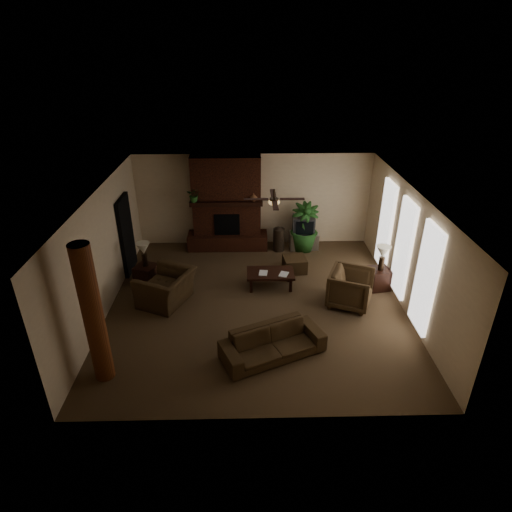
{
  "coord_description": "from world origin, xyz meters",
  "views": [
    {
      "loc": [
        -0.22,
        -8.69,
        5.79
      ],
      "look_at": [
        0.0,
        0.4,
        1.1
      ],
      "focal_mm": 29.96,
      "sensor_mm": 36.0,
      "label": 1
    }
  ],
  "objects_px": {
    "armchair_right": "(351,287)",
    "tv_stand": "(304,240)",
    "sofa": "(273,339)",
    "ottoman": "(295,264)",
    "log_column": "(93,315)",
    "side_table_left": "(147,275)",
    "floor_vase": "(279,237)",
    "lamp_left": "(143,250)",
    "coffee_table": "(270,274)",
    "floor_plant": "(304,237)",
    "armchair_left": "(166,283)",
    "lamp_right": "(383,254)",
    "side_table_right": "(379,278)"
  },
  "relations": [
    {
      "from": "armchair_right",
      "to": "floor_vase",
      "type": "distance_m",
      "value": 3.33
    },
    {
      "from": "ottoman",
      "to": "lamp_right",
      "type": "height_order",
      "value": "lamp_right"
    },
    {
      "from": "coffee_table",
      "to": "ottoman",
      "type": "relative_size",
      "value": 2.0
    },
    {
      "from": "sofa",
      "to": "armchair_right",
      "type": "relative_size",
      "value": 2.11
    },
    {
      "from": "sofa",
      "to": "side_table_left",
      "type": "height_order",
      "value": "sofa"
    },
    {
      "from": "log_column",
      "to": "side_table_left",
      "type": "height_order",
      "value": "log_column"
    },
    {
      "from": "armchair_left",
      "to": "lamp_left",
      "type": "xyz_separation_m",
      "value": [
        -0.65,
        0.84,
        0.46
      ]
    },
    {
      "from": "coffee_table",
      "to": "floor_plant",
      "type": "distance_m",
      "value": 2.43
    },
    {
      "from": "sofa",
      "to": "floor_plant",
      "type": "height_order",
      "value": "floor_plant"
    },
    {
      "from": "sofa",
      "to": "floor_vase",
      "type": "xyz_separation_m",
      "value": [
        0.46,
        4.78,
        0.02
      ]
    },
    {
      "from": "floor_plant",
      "to": "lamp_left",
      "type": "bearing_deg",
      "value": -155.48
    },
    {
      "from": "tv_stand",
      "to": "lamp_left",
      "type": "height_order",
      "value": "lamp_left"
    },
    {
      "from": "log_column",
      "to": "side_table_left",
      "type": "distance_m",
      "value": 3.56
    },
    {
      "from": "log_column",
      "to": "lamp_right",
      "type": "bearing_deg",
      "value": 26.51
    },
    {
      "from": "lamp_left",
      "to": "lamp_right",
      "type": "distance_m",
      "value": 5.98
    },
    {
      "from": "log_column",
      "to": "armchair_left",
      "type": "xyz_separation_m",
      "value": [
        0.78,
        2.54,
        -0.86
      ]
    },
    {
      "from": "ottoman",
      "to": "lamp_right",
      "type": "xyz_separation_m",
      "value": [
        2.06,
        -0.98,
        0.8
      ]
    },
    {
      "from": "ottoman",
      "to": "floor_plant",
      "type": "height_order",
      "value": "floor_plant"
    },
    {
      "from": "floor_vase",
      "to": "floor_plant",
      "type": "xyz_separation_m",
      "value": [
        0.75,
        0.04,
        -0.02
      ]
    },
    {
      "from": "side_table_right",
      "to": "lamp_right",
      "type": "height_order",
      "value": "lamp_right"
    },
    {
      "from": "sofa",
      "to": "lamp_right",
      "type": "xyz_separation_m",
      "value": [
        2.87,
        2.51,
        0.59
      ]
    },
    {
      "from": "sofa",
      "to": "lamp_left",
      "type": "xyz_separation_m",
      "value": [
        -3.11,
        2.85,
        0.59
      ]
    },
    {
      "from": "floor_plant",
      "to": "lamp_right",
      "type": "xyz_separation_m",
      "value": [
        1.66,
        -2.3,
        0.59
      ]
    },
    {
      "from": "sofa",
      "to": "side_table_left",
      "type": "relative_size",
      "value": 3.8
    },
    {
      "from": "floor_vase",
      "to": "floor_plant",
      "type": "distance_m",
      "value": 0.75
    },
    {
      "from": "coffee_table",
      "to": "lamp_left",
      "type": "bearing_deg",
      "value": 176.58
    },
    {
      "from": "sofa",
      "to": "lamp_left",
      "type": "bearing_deg",
      "value": 113.38
    },
    {
      "from": "sofa",
      "to": "ottoman",
      "type": "relative_size",
      "value": 3.48
    },
    {
      "from": "coffee_table",
      "to": "floor_vase",
      "type": "distance_m",
      "value": 2.16
    },
    {
      "from": "armchair_left",
      "to": "lamp_right",
      "type": "xyz_separation_m",
      "value": [
        5.32,
        0.5,
        0.46
      ]
    },
    {
      "from": "sofa",
      "to": "armchair_right",
      "type": "xyz_separation_m",
      "value": [
        1.96,
        1.81,
        0.09
      ]
    },
    {
      "from": "log_column",
      "to": "tv_stand",
      "type": "distance_m",
      "value": 7.15
    },
    {
      "from": "armchair_right",
      "to": "tv_stand",
      "type": "xyz_separation_m",
      "value": [
        -0.72,
        3.13,
        -0.24
      ]
    },
    {
      "from": "floor_vase",
      "to": "lamp_left",
      "type": "height_order",
      "value": "lamp_left"
    },
    {
      "from": "tv_stand",
      "to": "lamp_left",
      "type": "xyz_separation_m",
      "value": [
        -4.34,
        -2.08,
        0.75
      ]
    },
    {
      "from": "tv_stand",
      "to": "side_table_left",
      "type": "height_order",
      "value": "side_table_left"
    },
    {
      "from": "sofa",
      "to": "lamp_left",
      "type": "relative_size",
      "value": 3.21
    },
    {
      "from": "lamp_left",
      "to": "side_table_right",
      "type": "height_order",
      "value": "lamp_left"
    },
    {
      "from": "armchair_left",
      "to": "coffee_table",
      "type": "bearing_deg",
      "value": 128.25
    },
    {
      "from": "ottoman",
      "to": "side_table_left",
      "type": "bearing_deg",
      "value": -170.55
    },
    {
      "from": "lamp_left",
      "to": "side_table_right",
      "type": "xyz_separation_m",
      "value": [
        5.97,
        -0.31,
        -0.73
      ]
    },
    {
      "from": "sofa",
      "to": "lamp_right",
      "type": "distance_m",
      "value": 3.86
    },
    {
      "from": "sofa",
      "to": "side_table_right",
      "type": "bearing_deg",
      "value": 17.49
    },
    {
      "from": "coffee_table",
      "to": "floor_vase",
      "type": "xyz_separation_m",
      "value": [
        0.37,
        2.12,
        0.06
      ]
    },
    {
      "from": "armchair_right",
      "to": "coffee_table",
      "type": "bearing_deg",
      "value": 88.3
    },
    {
      "from": "sofa",
      "to": "side_table_left",
      "type": "xyz_separation_m",
      "value": [
        -3.11,
        2.85,
        -0.13
      ]
    },
    {
      "from": "lamp_right",
      "to": "side_table_left",
      "type": "bearing_deg",
      "value": 176.82
    },
    {
      "from": "side_table_right",
      "to": "lamp_left",
      "type": "bearing_deg",
      "value": 177.03
    },
    {
      "from": "log_column",
      "to": "floor_plant",
      "type": "xyz_separation_m",
      "value": [
        4.44,
        5.35,
        -0.99
      ]
    },
    {
      "from": "ottoman",
      "to": "armchair_left",
      "type": "bearing_deg",
      "value": -155.51
    }
  ]
}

